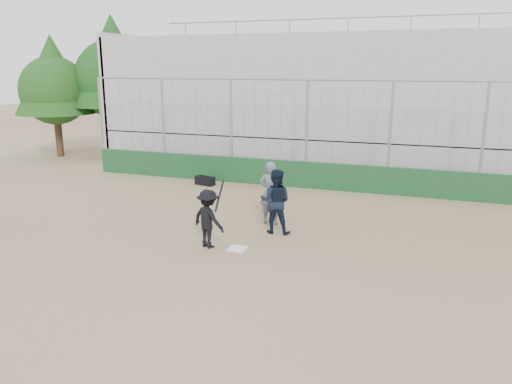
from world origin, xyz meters
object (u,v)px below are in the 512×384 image
(batter_at_plate, at_px, (208,219))
(equipment_bag, at_px, (205,181))
(catcher_crouched, at_px, (275,212))
(umpire, at_px, (270,196))

(batter_at_plate, distance_m, equipment_bag, 6.92)
(batter_at_plate, height_order, equipment_bag, batter_at_plate)
(catcher_crouched, bearing_deg, batter_at_plate, -128.44)
(batter_at_plate, xyz_separation_m, catcher_crouched, (1.27, 1.60, -0.15))
(batter_at_plate, distance_m, catcher_crouched, 2.04)
(catcher_crouched, height_order, equipment_bag, catcher_crouched)
(batter_at_plate, relative_size, catcher_crouched, 1.39)
(batter_at_plate, bearing_deg, equipment_bag, 115.96)
(batter_at_plate, xyz_separation_m, umpire, (0.88, 2.36, 0.08))
(batter_at_plate, height_order, catcher_crouched, batter_at_plate)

